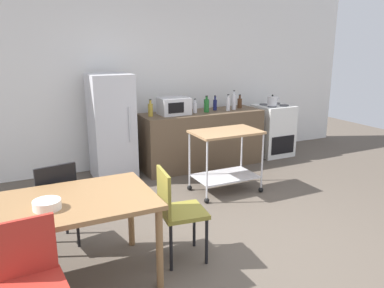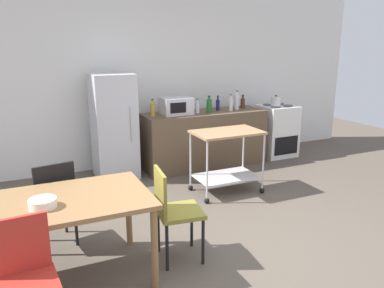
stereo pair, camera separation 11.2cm
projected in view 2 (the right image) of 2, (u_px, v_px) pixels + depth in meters
ground_plane at (240, 252)px, 3.80m from camera, size 12.00×12.00×0.00m
back_wall at (138, 76)px, 6.24m from camera, size 8.40×0.12×2.90m
kitchen_counter at (204, 139)px, 6.33m from camera, size 2.00×0.64×0.90m
dining_table at (58, 209)px, 3.16m from camera, size 1.50×0.90×0.75m
chair_black at (53, 198)px, 3.78m from camera, size 0.47×0.47×0.89m
chair_olive at (173, 208)px, 3.55m from camera, size 0.44×0.44×0.89m
chair_red at (24, 276)px, 2.52m from camera, size 0.43×0.43×0.89m
stove_oven at (276, 131)px, 6.93m from camera, size 0.60×0.61×0.92m
refrigerator at (114, 126)px, 5.75m from camera, size 0.60×0.63×1.55m
kitchen_cart at (227, 151)px, 5.18m from camera, size 0.91×0.57×0.85m
bottle_sparkling_water at (153, 109)px, 5.85m from camera, size 0.07×0.07×0.26m
microwave at (176, 106)px, 5.99m from camera, size 0.46×0.35×0.26m
bottle_wine at (197, 107)px, 6.11m from camera, size 0.07×0.07×0.23m
bottle_hot_sauce at (209, 105)px, 6.17m from camera, size 0.08×0.08×0.26m
bottle_olive_oil at (218, 105)px, 6.34m from camera, size 0.06×0.06×0.24m
bottle_soda at (231, 104)px, 6.29m from camera, size 0.06×0.06×0.27m
bottle_soy_sauce at (237, 102)px, 6.39m from camera, size 0.07×0.07×0.32m
bottle_vinegar at (243, 103)px, 6.55m from camera, size 0.08×0.08×0.23m
fruit_bowl at (43, 203)px, 3.00m from camera, size 0.21×0.21×0.07m
kettle at (276, 101)px, 6.66m from camera, size 0.24×0.17×0.19m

